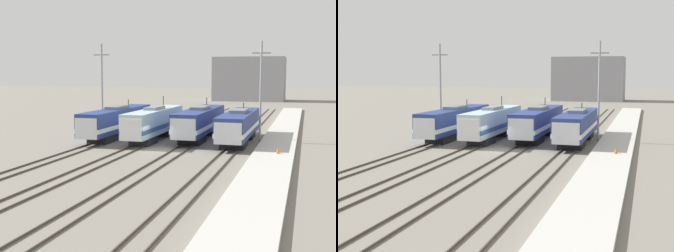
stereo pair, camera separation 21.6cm
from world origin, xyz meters
TOP-DOWN VIEW (x-y plane):
  - ground_plane at (0.00, 0.00)m, footprint 400.00×400.00m
  - rail_pair_far_left at (-7.77, 0.00)m, footprint 1.51×120.00m
  - rail_pair_center_left at (-2.59, 0.00)m, footprint 1.51×120.00m
  - rail_pair_center_right at (2.59, 0.00)m, footprint 1.51×120.00m
  - rail_pair_far_right at (7.77, 0.00)m, footprint 1.51×120.00m
  - locomotive_far_left at (-7.77, 7.34)m, footprint 2.89×17.80m
  - locomotive_center_left at (-2.59, 6.86)m, footprint 2.77×16.54m
  - locomotive_center_right at (2.59, 9.47)m, footprint 3.13×17.27m
  - locomotive_far_right at (7.77, 7.42)m, footprint 3.13×16.58m
  - catenary_tower_left at (-10.50, 9.30)m, footprint 2.16×0.26m
  - catenary_tower_right at (10.06, 9.30)m, footprint 2.16×0.26m
  - platform at (12.37, 0.00)m, footprint 4.00×120.00m
  - traffic_cone at (12.81, -1.00)m, footprint 0.34×0.34m
  - depot_building at (-1.17, 92.85)m, footprint 20.34×12.92m

SIDE VIEW (x-z plane):
  - ground_plane at x=0.00m, z-range 0.00..0.00m
  - rail_pair_far_left at x=-7.77m, z-range 0.00..0.15m
  - rail_pair_center_left at x=-2.59m, z-range 0.00..0.15m
  - rail_pair_center_right at x=2.59m, z-range 0.00..0.15m
  - rail_pair_far_right at x=7.77m, z-range 0.00..0.15m
  - platform at x=12.37m, z-range 0.00..0.40m
  - traffic_cone at x=12.81m, z-range 0.40..0.99m
  - locomotive_far_right at x=7.77m, z-range -0.20..4.29m
  - locomotive_far_left at x=-7.77m, z-range -0.24..4.41m
  - locomotive_center_right at x=2.59m, z-range -0.39..4.58m
  - locomotive_center_left at x=-2.59m, z-range -0.49..4.73m
  - catenary_tower_left at x=-10.50m, z-range 0.28..12.26m
  - catenary_tower_right at x=10.06m, z-range 0.28..12.26m
  - depot_building at x=-1.17m, z-range 0.00..12.76m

